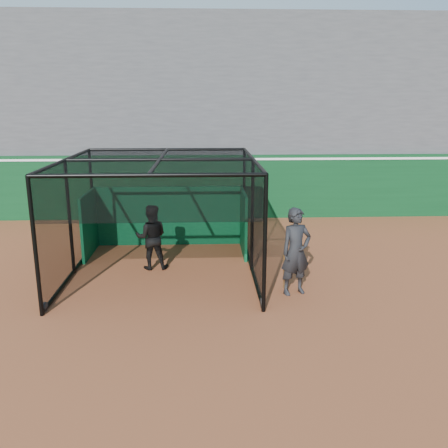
{
  "coord_description": "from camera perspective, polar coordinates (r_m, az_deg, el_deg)",
  "views": [
    {
      "loc": [
        0.09,
        -9.99,
        4.52
      ],
      "look_at": [
        0.6,
        2.0,
        1.4
      ],
      "focal_mm": 38.0,
      "sensor_mm": 36.0,
      "label": 1
    }
  ],
  "objects": [
    {
      "name": "outfield_wall",
      "position": [
        18.77,
        -2.7,
        4.64
      ],
      "size": [
        50.0,
        0.5,
        2.5
      ],
      "color": "#0A3B1A",
      "rests_on": "ground"
    },
    {
      "name": "ground",
      "position": [
        10.97,
        -2.74,
        -9.79
      ],
      "size": [
        120.0,
        120.0,
        0.0
      ],
      "primitive_type": "plane",
      "color": "brown",
      "rests_on": "ground"
    },
    {
      "name": "batting_cage",
      "position": [
        12.72,
        -7.5,
        0.82
      ],
      "size": [
        4.93,
        5.41,
        3.06
      ],
      "color": "black",
      "rests_on": "ground"
    },
    {
      "name": "grandstand",
      "position": [
        22.27,
        -2.77,
        14.44
      ],
      "size": [
        50.0,
        7.85,
        8.95
      ],
      "color": "#4C4C4F",
      "rests_on": "ground"
    },
    {
      "name": "on_deck_player",
      "position": [
        11.39,
        8.64,
        -3.3
      ],
      "size": [
        0.9,
        0.74,
        2.12
      ],
      "color": "black",
      "rests_on": "ground"
    },
    {
      "name": "batter",
      "position": [
        13.16,
        -8.72,
        -1.57
      ],
      "size": [
        0.91,
        0.73,
        1.8
      ],
      "primitive_type": "imported",
      "rotation": [
        0.0,
        0.0,
        3.2
      ],
      "color": "black",
      "rests_on": "ground"
    }
  ]
}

